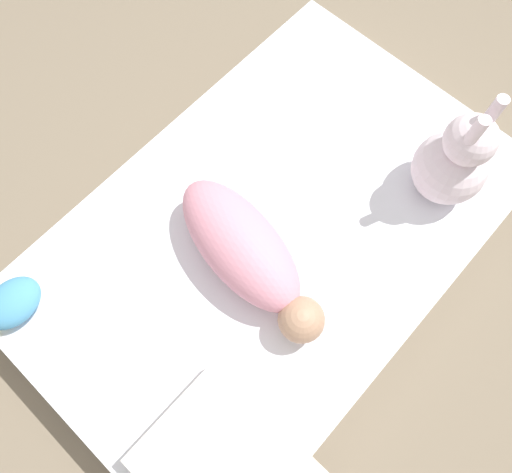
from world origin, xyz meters
name	(u,v)px	position (x,y,z in m)	size (l,w,h in m)	color
ground_plane	(269,250)	(0.00, 0.00, 0.00)	(12.00, 12.00, 0.00)	#7A6B56
bed_mattress	(270,241)	(0.00, 0.00, 0.09)	(1.48, 0.95, 0.17)	white
swaddled_baby	(246,252)	(0.11, 0.01, 0.26)	(0.27, 0.55, 0.17)	pink
pillow	(226,466)	(0.53, 0.33, 0.21)	(0.31, 0.38, 0.08)	white
bunny_plush	(454,162)	(-0.45, 0.26, 0.31)	(0.21, 0.21, 0.39)	silver
turtle_plush	(12,304)	(0.64, -0.36, 0.21)	(0.19, 0.12, 0.08)	#4C99C6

